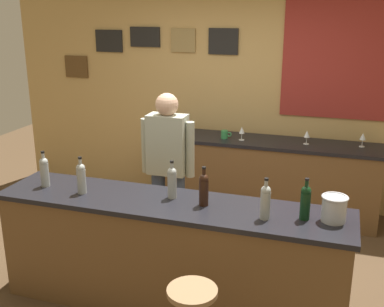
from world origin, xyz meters
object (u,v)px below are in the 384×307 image
(wine_bottle_e, at_px, (265,201))
(wine_glass_e, at_px, (363,137))
(wine_glass_d, at_px, (307,134))
(wine_glass_a, at_px, (182,123))
(wine_glass_c, at_px, (242,131))
(wine_bottle_a, at_px, (44,171))
(wine_bottle_d, at_px, (204,188))
(wine_glass_b, at_px, (187,127))
(bartender, at_px, (168,165))
(wine_bottle_f, at_px, (305,201))
(wine_bottle_b, at_px, (81,177))
(wine_bottle_c, at_px, (172,181))
(coffee_mug, at_px, (225,134))
(ice_bucket, at_px, (334,208))

(wine_bottle_e, relative_size, wine_glass_e, 1.97)
(wine_glass_d, distance_m, wine_glass_e, 0.59)
(wine_glass_a, relative_size, wine_glass_c, 1.00)
(wine_bottle_a, xyz_separation_m, wine_bottle_d, (1.37, 0.03, 0.00))
(wine_glass_e, bearing_deg, wine_bottle_d, -119.30)
(wine_glass_b, xyz_separation_m, wine_glass_c, (0.66, 0.01, 0.00))
(bartender, relative_size, wine_bottle_f, 5.29)
(wine_bottle_e, height_order, wine_glass_d, wine_bottle_e)
(wine_bottle_b, bearing_deg, wine_bottle_c, 10.32)
(wine_bottle_a, distance_m, wine_glass_d, 2.83)
(wine_bottle_e, relative_size, wine_bottle_f, 1.00)
(wine_bottle_e, bearing_deg, wine_glass_e, 72.37)
(bartender, distance_m, wine_glass_d, 1.72)
(wine_glass_d, relative_size, wine_glass_e, 1.00)
(wine_glass_c, relative_size, coffee_mug, 1.24)
(ice_bucket, xyz_separation_m, wine_glass_d, (-0.35, 2.01, -0.01))
(bartender, relative_size, wine_bottle_a, 5.29)
(wine_bottle_b, xyz_separation_m, wine_glass_c, (0.87, 2.03, -0.05))
(wine_bottle_d, height_order, wine_glass_d, wine_bottle_d)
(wine_bottle_c, relative_size, wine_glass_c, 1.97)
(wine_glass_b, bearing_deg, wine_bottle_e, -58.17)
(ice_bucket, bearing_deg, wine_glass_b, 131.82)
(wine_glass_d, bearing_deg, wine_bottle_c, -113.89)
(wine_bottle_e, bearing_deg, wine_glass_a, 121.91)
(wine_bottle_c, bearing_deg, ice_bucket, -2.37)
(ice_bucket, bearing_deg, wine_glass_d, 99.95)
(wine_bottle_d, xyz_separation_m, wine_glass_d, (0.59, 2.02, -0.05))
(wine_bottle_d, distance_m, wine_glass_c, 1.96)
(wine_glass_c, xyz_separation_m, coffee_mug, (-0.20, 0.01, -0.06))
(wine_glass_a, relative_size, wine_glass_e, 1.00)
(bartender, height_order, wine_glass_b, bartender)
(wine_bottle_e, relative_size, coffee_mug, 2.45)
(wine_bottle_f, bearing_deg, bartender, 149.87)
(coffee_mug, bearing_deg, wine_glass_a, 165.18)
(wine_glass_c, bearing_deg, wine_bottle_d, -86.19)
(wine_bottle_f, xyz_separation_m, wine_glass_d, (-0.16, 2.03, -0.05))
(wine_bottle_e, distance_m, wine_glass_b, 2.41)
(wine_glass_a, height_order, wine_glass_e, same)
(wine_bottle_a, height_order, ice_bucket, wine_bottle_a)
(bartender, height_order, wine_glass_c, bartender)
(wine_bottle_e, relative_size, wine_glass_d, 1.97)
(wine_bottle_a, distance_m, wine_bottle_e, 1.85)
(bartender, height_order, wine_glass_e, bartender)
(bartender, bearing_deg, wine_bottle_e, -38.83)
(ice_bucket, relative_size, wine_glass_c, 1.21)
(wine_glass_e, distance_m, coffee_mug, 1.51)
(wine_bottle_a, xyz_separation_m, wine_bottle_f, (2.12, 0.01, 0.00))
(bartender, distance_m, wine_bottle_c, 0.76)
(wine_glass_a, xyz_separation_m, wine_glass_d, (1.49, -0.10, 0.00))
(wine_bottle_f, bearing_deg, ice_bucket, 8.27)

